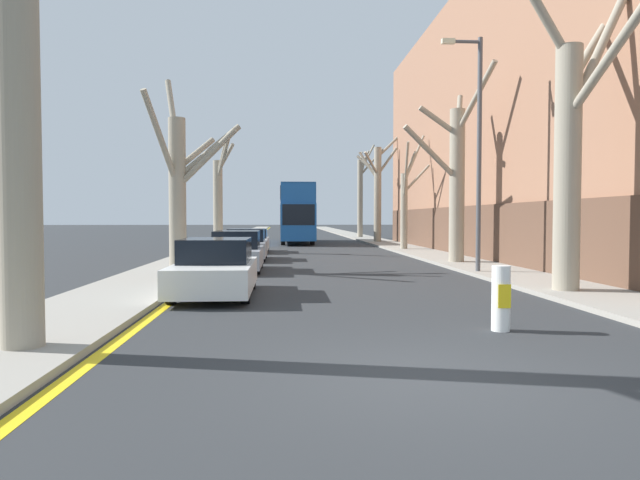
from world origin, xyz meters
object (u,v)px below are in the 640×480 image
at_px(street_tree_right_2, 406,202).
at_px(double_decker_bus, 296,211).
at_px(street_tree_left_0, 14,101).
at_px(traffic_bollard, 501,298).
at_px(parked_car_3, 253,241).
at_px(street_tree_right_1, 456,177).
at_px(street_tree_left_2, 219,200).
at_px(street_tree_right_4, 361,192).
at_px(street_tree_left_1, 180,183).
at_px(street_tree_right_0, 572,148).
at_px(lamp_post, 476,143).
at_px(parked_car_1, 237,252).
at_px(parked_car_2, 246,245).
at_px(parked_car_0, 215,269).
at_px(street_tree_right_3, 378,189).

height_order(street_tree_right_2, double_decker_bus, street_tree_right_2).
height_order(street_tree_left_0, traffic_bollard, street_tree_left_0).
bearing_deg(parked_car_3, street_tree_right_1, -45.72).
distance_m(street_tree_left_2, street_tree_right_4, 24.59).
bearing_deg(parked_car_3, street_tree_left_0, -94.84).
bearing_deg(street_tree_left_1, street_tree_right_0, -32.05).
relative_size(street_tree_left_0, street_tree_right_0, 1.00).
bearing_deg(lamp_post, parked_car_1, 167.48).
xyz_separation_m(parked_car_2, traffic_bollard, (5.39, -16.74, -0.12)).
xyz_separation_m(street_tree_left_1, street_tree_right_0, (10.86, -6.80, 0.48)).
distance_m(parked_car_0, parked_car_3, 17.86).
xyz_separation_m(street_tree_right_0, parked_car_0, (-8.87, 0.38, -3.00)).
xyz_separation_m(street_tree_right_4, parked_car_3, (-9.07, -21.45, -3.72)).
bearing_deg(street_tree_right_1, street_tree_left_2, 141.40).
bearing_deg(parked_car_2, traffic_bollard, -72.14).
bearing_deg(street_tree_right_1, street_tree_left_1, -167.29).
relative_size(street_tree_right_3, parked_car_3, 2.19).
height_order(street_tree_right_2, street_tree_right_3, street_tree_right_3).
distance_m(street_tree_left_0, street_tree_right_2, 26.96).
bearing_deg(street_tree_left_0, street_tree_right_4, 76.25).
bearing_deg(street_tree_right_3, traffic_bollard, -95.98).
distance_m(street_tree_right_2, street_tree_right_4, 20.76).
relative_size(parked_car_0, lamp_post, 0.54).
bearing_deg(parked_car_2, street_tree_right_2, 36.93).
xyz_separation_m(street_tree_right_3, parked_car_1, (-8.93, -22.49, -3.48)).
bearing_deg(parked_car_3, street_tree_right_2, 4.86).
height_order(street_tree_right_1, traffic_bollard, street_tree_right_1).
bearing_deg(street_tree_right_1, street_tree_right_4, 89.47).
bearing_deg(street_tree_left_1, street_tree_right_4, 71.42).
bearing_deg(street_tree_right_0, parked_car_1, 141.98).
distance_m(street_tree_left_2, parked_car_2, 6.08).
height_order(street_tree_right_2, parked_car_0, street_tree_right_2).
bearing_deg(parked_car_0, street_tree_left_2, 96.03).
relative_size(street_tree_left_1, double_decker_bus, 0.62).
relative_size(street_tree_right_2, parked_car_0, 1.61).
bearing_deg(parked_car_0, street_tree_right_2, 64.63).
distance_m(street_tree_right_0, parked_car_3, 20.52).
distance_m(street_tree_right_2, parked_car_1, 15.11).
height_order(street_tree_right_1, double_decker_bus, street_tree_right_1).
xyz_separation_m(street_tree_right_4, lamp_post, (-0.87, -34.59, 0.10)).
xyz_separation_m(parked_car_0, parked_car_1, (0.00, 6.55, 0.01)).
height_order(parked_car_0, parked_car_3, parked_car_0).
distance_m(street_tree_right_2, lamp_post, 13.98).
relative_size(street_tree_right_2, double_decker_bus, 0.61).
bearing_deg(street_tree_right_3, parked_car_0, -107.10).
relative_size(street_tree_right_1, parked_car_0, 1.83).
relative_size(street_tree_right_3, double_decker_bus, 0.79).
xyz_separation_m(lamp_post, traffic_bollard, (-2.82, -9.49, -3.89)).
relative_size(street_tree_right_1, double_decker_bus, 0.69).
bearing_deg(street_tree_right_2, street_tree_left_1, -131.57).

